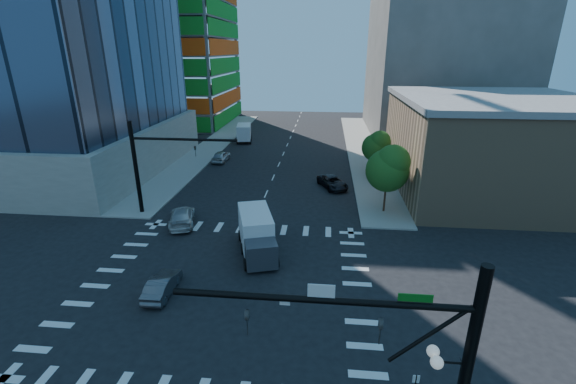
# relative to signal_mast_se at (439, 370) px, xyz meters

# --- Properties ---
(ground) EXTENTS (160.00, 160.00, 0.00)m
(ground) POSITION_rel_signal_mast_se_xyz_m (-10.60, 11.50, -5.01)
(ground) COLOR black
(ground) RESTS_ON ground
(road_markings) EXTENTS (20.00, 20.00, 0.01)m
(road_markings) POSITION_rel_signal_mast_se_xyz_m (-10.60, 11.50, -5.00)
(road_markings) COLOR silver
(road_markings) RESTS_ON ground
(sidewalk_ne) EXTENTS (5.00, 60.00, 0.15)m
(sidewalk_ne) POSITION_rel_signal_mast_se_xyz_m (1.90, 51.50, -4.93)
(sidewalk_ne) COLOR gray
(sidewalk_ne) RESTS_ON ground
(sidewalk_nw) EXTENTS (5.00, 60.00, 0.15)m
(sidewalk_nw) POSITION_rel_signal_mast_se_xyz_m (-23.10, 51.50, -4.93)
(sidewalk_nw) COLOR gray
(sidewalk_nw) RESTS_ON ground
(construction_building) EXTENTS (25.16, 34.50, 70.60)m
(construction_building) POSITION_rel_signal_mast_se_xyz_m (-38.02, 73.43, 19.60)
(construction_building) COLOR slate
(construction_building) RESTS_ON ground
(commercial_building) EXTENTS (20.50, 22.50, 10.60)m
(commercial_building) POSITION_rel_signal_mast_se_xyz_m (14.40, 33.50, 0.31)
(commercial_building) COLOR #A07E5D
(commercial_building) RESTS_ON ground
(bg_building_ne) EXTENTS (24.00, 30.00, 28.00)m
(bg_building_ne) POSITION_rel_signal_mast_se_xyz_m (16.40, 66.50, 8.99)
(bg_building_ne) COLOR #5A5651
(bg_building_ne) RESTS_ON ground
(signal_mast_se) EXTENTS (10.51, 2.48, 9.00)m
(signal_mast_se) POSITION_rel_signal_mast_se_xyz_m (0.00, 0.00, 0.00)
(signal_mast_se) COLOR black
(signal_mast_se) RESTS_ON sidewalk_se
(signal_mast_nw) EXTENTS (10.20, 0.40, 9.00)m
(signal_mast_nw) POSITION_rel_signal_mast_se_xyz_m (-20.60, 23.00, 0.49)
(signal_mast_nw) COLOR black
(signal_mast_nw) RESTS_ON sidewalk_nw
(tree_south) EXTENTS (4.16, 4.16, 6.82)m
(tree_south) POSITION_rel_signal_mast_se_xyz_m (2.03, 25.40, -0.32)
(tree_south) COLOR #382316
(tree_south) RESTS_ON sidewalk_ne
(tree_north) EXTENTS (3.54, 3.52, 5.78)m
(tree_north) POSITION_rel_signal_mast_se_xyz_m (2.33, 37.40, -1.02)
(tree_north) COLOR #382316
(tree_north) RESTS_ON sidewalk_ne
(car_nb_far) EXTENTS (4.09, 5.41, 1.36)m
(car_nb_far) POSITION_rel_signal_mast_se_xyz_m (-3.13, 32.34, -4.33)
(car_nb_far) COLOR black
(car_nb_far) RESTS_ON ground
(car_sb_near) EXTENTS (3.52, 5.65, 1.53)m
(car_sb_near) POSITION_rel_signal_mast_se_xyz_m (-17.15, 20.86, -4.24)
(car_sb_near) COLOR silver
(car_sb_near) RESTS_ON ground
(car_sb_mid) EXTENTS (2.02, 4.69, 1.58)m
(car_sb_mid) POSITION_rel_signal_mast_se_xyz_m (-19.10, 42.17, -4.22)
(car_sb_mid) COLOR #AFB3B7
(car_sb_mid) RESTS_ON ground
(car_sb_cross) EXTENTS (1.45, 4.01, 1.31)m
(car_sb_cross) POSITION_rel_signal_mast_se_xyz_m (-14.57, 10.14, -4.35)
(car_sb_cross) COLOR #4A4A4F
(car_sb_cross) RESTS_ON ground
(box_truck_near) EXTENTS (4.24, 6.54, 3.17)m
(box_truck_near) POSITION_rel_signal_mast_se_xyz_m (-9.21, 16.03, -3.60)
(box_truck_near) COLOR black
(box_truck_near) RESTS_ON ground
(box_truck_far) EXTENTS (3.38, 6.15, 3.06)m
(box_truck_far) POSITION_rel_signal_mast_se_xyz_m (-18.50, 55.76, -3.66)
(box_truck_far) COLOR black
(box_truck_far) RESTS_ON ground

